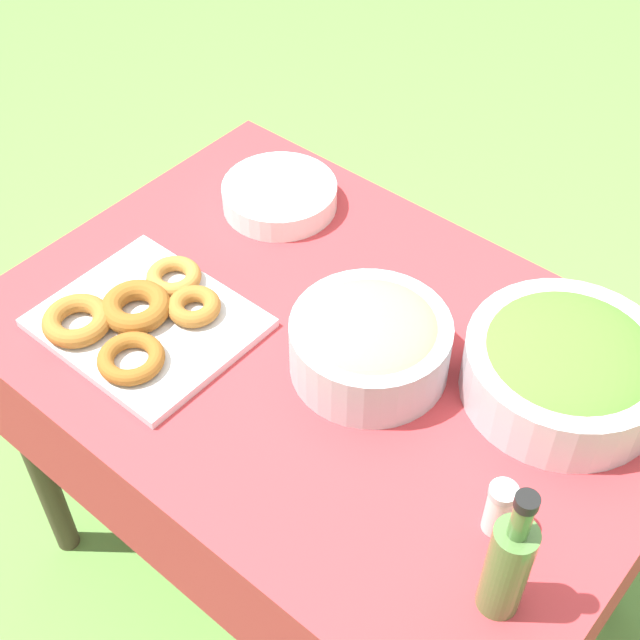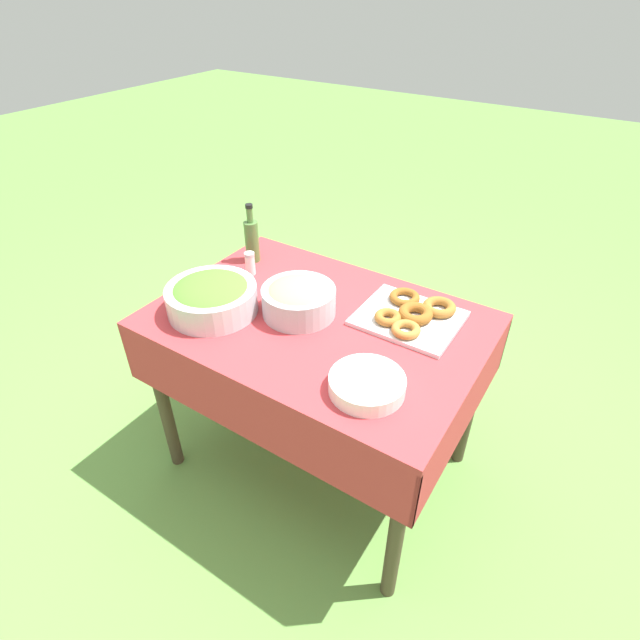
# 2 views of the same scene
# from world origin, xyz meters

# --- Properties ---
(ground_plane) EXTENTS (14.00, 14.00, 0.00)m
(ground_plane) POSITION_xyz_m (0.00, 0.00, 0.00)
(ground_plane) COLOR #609342
(picnic_table) EXTENTS (1.12, 0.79, 0.74)m
(picnic_table) POSITION_xyz_m (0.00, 0.00, 0.63)
(picnic_table) COLOR #B73338
(picnic_table) RESTS_ON ground_plane
(salad_bowl) EXTENTS (0.31, 0.31, 0.12)m
(salad_bowl) POSITION_xyz_m (0.33, 0.16, 0.80)
(salad_bowl) COLOR silver
(salad_bowl) RESTS_ON picnic_table
(pasta_bowl) EXTENTS (0.25, 0.25, 0.12)m
(pasta_bowl) POSITION_xyz_m (0.07, 0.01, 0.80)
(pasta_bowl) COLOR #B2B7BC
(pasta_bowl) RESTS_ON picnic_table
(donut_platter) EXTENTS (0.34, 0.32, 0.05)m
(donut_platter) POSITION_xyz_m (-0.27, -0.17, 0.76)
(donut_platter) COLOR silver
(donut_platter) RESTS_ON picnic_table
(plate_stack) EXTENTS (0.22, 0.22, 0.05)m
(plate_stack) POSITION_xyz_m (-0.31, 0.22, 0.77)
(plate_stack) COLOR white
(plate_stack) RESTS_ON picnic_table
(olive_oil_bottle) EXTENTS (0.06, 0.06, 0.24)m
(olive_oil_bottle) POSITION_xyz_m (0.45, -0.21, 0.84)
(olive_oil_bottle) COLOR #4C7238
(olive_oil_bottle) RESTS_ON picnic_table
(salt_shaker) EXTENTS (0.04, 0.04, 0.09)m
(salt_shaker) POSITION_xyz_m (0.39, -0.11, 0.79)
(salt_shaker) COLOR white
(salt_shaker) RESTS_ON picnic_table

